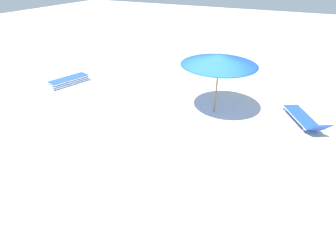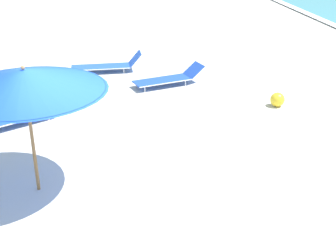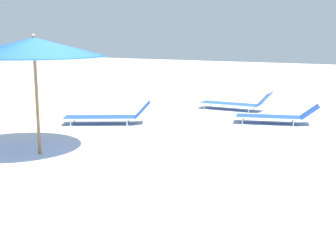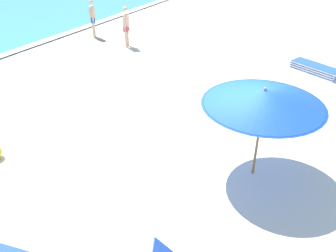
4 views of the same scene
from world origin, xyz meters
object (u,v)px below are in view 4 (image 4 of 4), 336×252
Objects in this scene: beach_umbrella at (264,98)px; lounger_stack at (315,69)px; beachgoer_wading_adult at (126,24)px; beachgoer_shoreline_child at (92,16)px.

beach_umbrella is 7.26m from lounger_stack.
beach_umbrella is at bearing 36.55° from beachgoer_wading_adult.
beach_umbrella is 11.79m from beachgoer_shoreline_child.
lounger_stack is 8.03m from beachgoer_wading_adult.
lounger_stack is 1.11× the size of beachgoer_wading_adult.
lounger_stack is 10.09m from beachgoer_shoreline_child.
beachgoer_wading_adult is at bearing 118.26° from lounger_stack.
beachgoer_wading_adult is at bearing 57.03° from beach_umbrella.
beach_umbrella is at bearing -159.99° from lounger_stack.
lounger_stack is 1.11× the size of beachgoer_shoreline_child.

